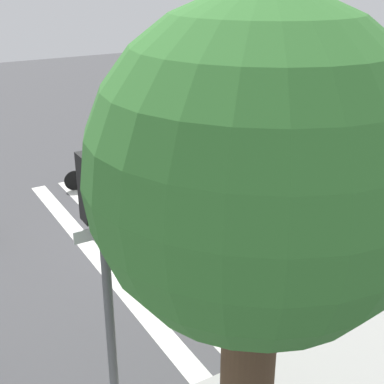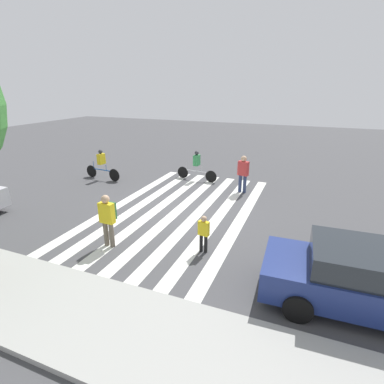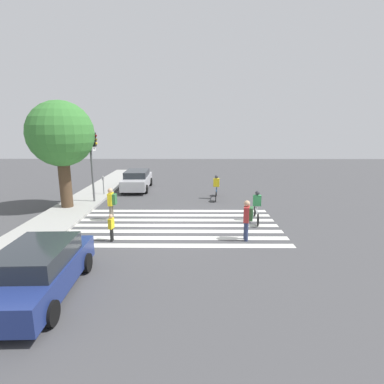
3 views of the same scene
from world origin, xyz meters
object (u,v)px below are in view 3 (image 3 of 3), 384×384
object	(u,v)px
street_tree	(61,135)
car_parked_far_curb	(38,270)
pedestrian_adult_yellow_jacket	(247,217)
parking_meter	(103,181)
pedestrian_adult_tall_backpack	(111,226)
pedestrian_adult_blue_shirt	(112,202)
cyclist_near_curb	(216,186)
traffic_light	(93,152)
cyclist_mid_street	(257,205)
car_parked_silver_sedan	(137,180)

from	to	relation	value
street_tree	car_parked_far_curb	world-z (taller)	street_tree
pedestrian_adult_yellow_jacket	parking_meter	bearing A→B (deg)	60.80
parking_meter	pedestrian_adult_tall_backpack	bearing A→B (deg)	-161.46
street_tree	pedestrian_adult_blue_shirt	xyz separation A→B (m)	(-2.16, -3.25, -3.30)
street_tree	cyclist_near_curb	xyz separation A→B (m)	(2.55, -8.99, -3.43)
traffic_light	parking_meter	world-z (taller)	traffic_light
pedestrian_adult_blue_shirt	cyclist_near_curb	world-z (taller)	pedestrian_adult_blue_shirt
traffic_light	cyclist_near_curb	world-z (taller)	traffic_light
cyclist_near_curb	pedestrian_adult_yellow_jacket	bearing A→B (deg)	-168.20
pedestrian_adult_yellow_jacket	cyclist_near_curb	size ratio (longest dim) A/B	0.77
pedestrian_adult_yellow_jacket	cyclist_mid_street	bearing A→B (deg)	-5.20
cyclist_near_curb	cyclist_mid_street	world-z (taller)	cyclist_near_curb
parking_meter	pedestrian_adult_tall_backpack	world-z (taller)	parking_meter
parking_meter	pedestrian_adult_blue_shirt	distance (m)	5.87
pedestrian_adult_tall_backpack	cyclist_near_curb	world-z (taller)	cyclist_near_curb
traffic_light	parking_meter	distance (m)	2.96
parking_meter	cyclist_near_curb	size ratio (longest dim) A/B	0.62
parking_meter	cyclist_near_curb	world-z (taller)	cyclist_near_curb
cyclist_mid_street	car_parked_silver_sedan	distance (m)	10.84
traffic_light	pedestrian_adult_tall_backpack	size ratio (longest dim) A/B	3.89
traffic_light	cyclist_mid_street	size ratio (longest dim) A/B	2.00
pedestrian_adult_tall_backpack	car_parked_silver_sedan	bearing A→B (deg)	13.36
parking_meter	pedestrian_adult_yellow_jacket	distance (m)	11.87
car_parked_silver_sedan	pedestrian_adult_yellow_jacket	bearing A→B (deg)	-149.18
street_tree	car_parked_far_curb	size ratio (longest dim) A/B	1.37
cyclist_mid_street	car_parked_far_curb	distance (m)	10.41
traffic_light	pedestrian_adult_tall_backpack	distance (m)	7.34
pedestrian_adult_tall_backpack	car_parked_silver_sedan	distance (m)	10.59
cyclist_near_curb	car_parked_far_curb	bearing A→B (deg)	158.92
pedestrian_adult_yellow_jacket	cyclist_near_curb	bearing A→B (deg)	20.47
pedestrian_adult_blue_shirt	street_tree	bearing A→B (deg)	58.27
pedestrian_adult_yellow_jacket	pedestrian_adult_tall_backpack	distance (m)	5.79
parking_meter	street_tree	distance (m)	4.80
parking_meter	car_parked_far_curb	distance (m)	12.66
cyclist_near_curb	cyclist_mid_street	xyz separation A→B (m)	(-4.74, -1.73, -0.01)
street_tree	cyclist_near_curb	bearing A→B (deg)	-74.18
traffic_light	cyclist_mid_street	bearing A→B (deg)	-110.42
pedestrian_adult_blue_shirt	car_parked_far_curb	bearing A→B (deg)	-179.96
pedestrian_adult_tall_backpack	cyclist_near_curb	bearing A→B (deg)	-24.77
pedestrian_adult_tall_backpack	cyclist_mid_street	xyz separation A→B (m)	(2.82, -6.74, 0.19)
pedestrian_adult_blue_shirt	cyclist_mid_street	world-z (taller)	pedestrian_adult_blue_shirt
street_tree	pedestrian_adult_yellow_jacket	xyz separation A→B (m)	(-4.87, -9.76, -3.27)
pedestrian_adult_tall_backpack	car_parked_far_curb	bearing A→B (deg)	175.76
street_tree	pedestrian_adult_blue_shirt	size ratio (longest dim) A/B	3.64
street_tree	cyclist_near_curb	world-z (taller)	street_tree
traffic_light	car_parked_far_curb	bearing A→B (deg)	-170.68
traffic_light	pedestrian_adult_blue_shirt	xyz separation A→B (m)	(-3.48, -1.95, -2.23)
pedestrian_adult_yellow_jacket	car_parked_far_curb	world-z (taller)	pedestrian_adult_yellow_jacket
street_tree	cyclist_mid_street	distance (m)	11.47
parking_meter	pedestrian_adult_yellow_jacket	bearing A→B (deg)	-133.72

